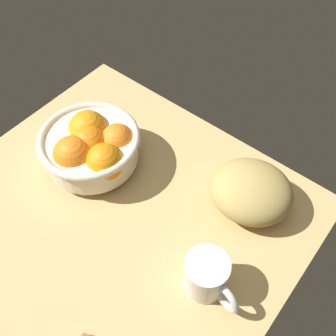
{
  "coord_description": "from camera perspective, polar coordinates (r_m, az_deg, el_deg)",
  "views": [
    {
      "loc": [
        32.9,
        -23.9,
        68.71
      ],
      "look_at": [
        3.16,
        13.03,
        5.0
      ],
      "focal_mm": 42.13,
      "sensor_mm": 36.0,
      "label": 1
    }
  ],
  "objects": [
    {
      "name": "fruit_bowl",
      "position": [
        0.83,
        -11.01,
        3.09
      ],
      "size": [
        21.15,
        21.15,
        10.82
      ],
      "color": "silver",
      "rests_on": "ground"
    },
    {
      "name": "mug",
      "position": [
        0.7,
        5.73,
        -15.26
      ],
      "size": [
        11.7,
        7.69,
        8.22
      ],
      "color": "silver",
      "rests_on": "ground"
    },
    {
      "name": "bread_loaf",
      "position": [
        0.78,
        11.96,
        -3.32
      ],
      "size": [
        19.73,
        18.76,
        9.08
      ],
      "primitive_type": "ellipsoid",
      "rotation": [
        0.0,
        0.0,
        0.28
      ],
      "color": "tan",
      "rests_on": "ground"
    },
    {
      "name": "ground_plane",
      "position": [
        0.81,
        -7.59,
        -7.39
      ],
      "size": [
        69.88,
        64.83,
        3.0
      ],
      "primitive_type": "cube",
      "color": "tan"
    }
  ]
}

